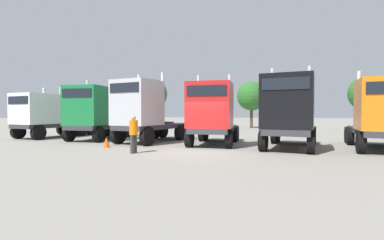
{
  "coord_description": "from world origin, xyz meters",
  "views": [
    {
      "loc": [
        4.65,
        -13.14,
        1.92
      ],
      "look_at": [
        -1.72,
        3.92,
        1.46
      ],
      "focal_mm": 26.41,
      "sensor_mm": 36.0,
      "label": 1
    }
  ],
  "objects_px": {
    "semi_truck_white": "(43,115)",
    "semi_truck_silver": "(144,111)",
    "semi_truck_red": "(212,114)",
    "visitor_in_hivis": "(134,131)",
    "traffic_cone_near": "(106,142)",
    "semi_truck_orange": "(383,114)",
    "semi_truck_green": "(93,113)",
    "semi_truck_black": "(289,112)"
  },
  "relations": [
    {
      "from": "semi_truck_silver",
      "to": "visitor_in_hivis",
      "type": "xyz_separation_m",
      "value": [
        1.84,
        -4.14,
        -0.98
      ]
    },
    {
      "from": "semi_truck_silver",
      "to": "semi_truck_black",
      "type": "bearing_deg",
      "value": 94.94
    },
    {
      "from": "semi_truck_white",
      "to": "traffic_cone_near",
      "type": "xyz_separation_m",
      "value": [
        8.22,
        -3.21,
        -1.47
      ]
    },
    {
      "from": "visitor_in_hivis",
      "to": "traffic_cone_near",
      "type": "distance_m",
      "value": 3.06
    },
    {
      "from": "semi_truck_white",
      "to": "semi_truck_red",
      "type": "distance_m",
      "value": 13.47
    },
    {
      "from": "semi_truck_silver",
      "to": "semi_truck_red",
      "type": "distance_m",
      "value": 4.47
    },
    {
      "from": "semi_truck_orange",
      "to": "traffic_cone_near",
      "type": "xyz_separation_m",
      "value": [
        -13.88,
        -3.41,
        -1.58
      ]
    },
    {
      "from": "semi_truck_silver",
      "to": "traffic_cone_near",
      "type": "relative_size",
      "value": 11.03
    },
    {
      "from": "semi_truck_red",
      "to": "semi_truck_orange",
      "type": "relative_size",
      "value": 0.95
    },
    {
      "from": "semi_truck_white",
      "to": "semi_truck_orange",
      "type": "relative_size",
      "value": 1.01
    },
    {
      "from": "semi_truck_green",
      "to": "semi_truck_black",
      "type": "xyz_separation_m",
      "value": [
        12.91,
        -0.51,
        0.03
      ]
    },
    {
      "from": "visitor_in_hivis",
      "to": "traffic_cone_near",
      "type": "bearing_deg",
      "value": -25.52
    },
    {
      "from": "semi_truck_white",
      "to": "semi_truck_silver",
      "type": "xyz_separation_m",
      "value": [
        9.0,
        -0.45,
        0.26
      ]
    },
    {
      "from": "semi_truck_white",
      "to": "semi_truck_silver",
      "type": "relative_size",
      "value": 0.99
    },
    {
      "from": "semi_truck_white",
      "to": "semi_truck_silver",
      "type": "distance_m",
      "value": 9.01
    },
    {
      "from": "semi_truck_green",
      "to": "semi_truck_orange",
      "type": "relative_size",
      "value": 0.98
    },
    {
      "from": "visitor_in_hivis",
      "to": "traffic_cone_near",
      "type": "xyz_separation_m",
      "value": [
        -2.62,
        1.39,
        -0.76
      ]
    },
    {
      "from": "semi_truck_red",
      "to": "semi_truck_silver",
      "type": "bearing_deg",
      "value": -95.33
    },
    {
      "from": "semi_truck_green",
      "to": "semi_truck_silver",
      "type": "height_order",
      "value": "semi_truck_silver"
    },
    {
      "from": "semi_truck_orange",
      "to": "semi_truck_green",
      "type": "bearing_deg",
      "value": -86.34
    },
    {
      "from": "semi_truck_silver",
      "to": "semi_truck_red",
      "type": "height_order",
      "value": "semi_truck_silver"
    },
    {
      "from": "visitor_in_hivis",
      "to": "semi_truck_green",
      "type": "bearing_deg",
      "value": -33.78
    },
    {
      "from": "semi_truck_green",
      "to": "semi_truck_red",
      "type": "relative_size",
      "value": 1.03
    },
    {
      "from": "semi_truck_black",
      "to": "traffic_cone_near",
      "type": "xyz_separation_m",
      "value": [
        -9.5,
        -2.51,
        -1.68
      ]
    },
    {
      "from": "semi_truck_white",
      "to": "semi_truck_red",
      "type": "bearing_deg",
      "value": 92.95
    },
    {
      "from": "semi_truck_black",
      "to": "semi_truck_red",
      "type": "bearing_deg",
      "value": -91.1
    },
    {
      "from": "semi_truck_black",
      "to": "visitor_in_hivis",
      "type": "bearing_deg",
      "value": -56.71
    },
    {
      "from": "semi_truck_silver",
      "to": "semi_truck_red",
      "type": "relative_size",
      "value": 1.08
    },
    {
      "from": "semi_truck_green",
      "to": "semi_truck_red",
      "type": "distance_m",
      "value": 8.65
    },
    {
      "from": "semi_truck_green",
      "to": "semi_truck_black",
      "type": "relative_size",
      "value": 0.97
    },
    {
      "from": "semi_truck_orange",
      "to": "traffic_cone_near",
      "type": "distance_m",
      "value": 14.38
    },
    {
      "from": "semi_truck_red",
      "to": "semi_truck_white",
      "type": "bearing_deg",
      "value": -98.21
    },
    {
      "from": "semi_truck_black",
      "to": "semi_truck_orange",
      "type": "height_order",
      "value": "semi_truck_black"
    },
    {
      "from": "semi_truck_white",
      "to": "semi_truck_red",
      "type": "xyz_separation_m",
      "value": [
        13.46,
        -0.34,
        0.1
      ]
    },
    {
      "from": "semi_truck_green",
      "to": "semi_truck_black",
      "type": "height_order",
      "value": "semi_truck_black"
    },
    {
      "from": "semi_truck_red",
      "to": "traffic_cone_near",
      "type": "bearing_deg",
      "value": -68.09
    },
    {
      "from": "semi_truck_red",
      "to": "semi_truck_orange",
      "type": "height_order",
      "value": "semi_truck_red"
    },
    {
      "from": "semi_truck_black",
      "to": "visitor_in_hivis",
      "type": "relative_size",
      "value": 3.54
    },
    {
      "from": "semi_truck_green",
      "to": "semi_truck_white",
      "type": "bearing_deg",
      "value": -99.73
    },
    {
      "from": "semi_truck_orange",
      "to": "visitor_in_hivis",
      "type": "xyz_separation_m",
      "value": [
        -11.26,
        -4.8,
        -0.82
      ]
    },
    {
      "from": "semi_truck_black",
      "to": "semi_truck_silver",
      "type": "bearing_deg",
      "value": -87.88
    },
    {
      "from": "traffic_cone_near",
      "to": "semi_truck_silver",
      "type": "bearing_deg",
      "value": 74.18
    }
  ]
}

